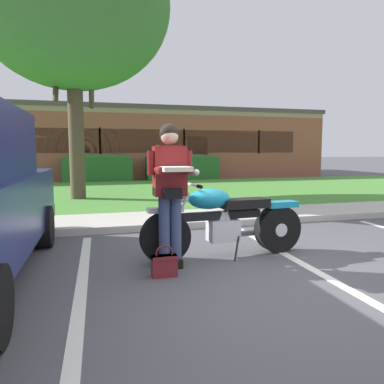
{
  "coord_description": "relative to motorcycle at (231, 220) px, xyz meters",
  "views": [
    {
      "loc": [
        -1.77,
        -3.74,
        1.39
      ],
      "look_at": [
        -0.42,
        0.99,
        0.85
      ],
      "focal_mm": 35.27,
      "sensor_mm": 36.0,
      "label": 1
    }
  ],
  "objects": [
    {
      "name": "rider_person",
      "position": [
        -0.86,
        -0.23,
        0.53
      ],
      "size": [
        0.54,
        0.59,
        1.7
      ],
      "color": "black",
      "rests_on": "ground"
    },
    {
      "name": "concrete_walk",
      "position": [
        -0.06,
        2.76,
        -0.44
      ],
      "size": [
        60.0,
        1.5,
        0.08
      ],
      "primitive_type": "cube",
      "color": "#B7B2A8",
      "rests_on": "ground"
    },
    {
      "name": "motorcycle",
      "position": [
        0.0,
        0.0,
        0.0
      ],
      "size": [
        2.24,
        0.82,
        1.18
      ],
      "color": "black",
      "rests_on": "ground"
    },
    {
      "name": "grass_lawn",
      "position": [
        -0.06,
        7.95,
        -0.45
      ],
      "size": [
        60.0,
        8.87,
        0.06
      ],
      "primitive_type": "cube",
      "color": "#478433",
      "rests_on": "ground"
    },
    {
      "name": "shade_tree",
      "position": [
        -2.02,
        6.43,
        4.76
      ],
      "size": [
        5.23,
        5.23,
        7.48
      ],
      "color": "#4C3D2D",
      "rests_on": "ground"
    },
    {
      "name": "ground_plane",
      "position": [
        -0.06,
        -0.8,
        -0.48
      ],
      "size": [
        140.0,
        140.0,
        0.0
      ],
      "primitive_type": "plane",
      "color": "#4C4C51"
    },
    {
      "name": "hedge_center_left",
      "position": [
        2.59,
        12.61,
        0.17
      ],
      "size": [
        3.36,
        0.9,
        1.24
      ],
      "color": "#286028",
      "rests_on": "ground"
    },
    {
      "name": "brick_building",
      "position": [
        -1.12,
        17.66,
        1.3
      ],
      "size": [
        23.44,
        9.11,
        3.55
      ],
      "color": "#93513D",
      "rests_on": "ground"
    },
    {
      "name": "curb_strip",
      "position": [
        -0.06,
        1.91,
        -0.42
      ],
      "size": [
        60.0,
        0.2,
        0.12
      ],
      "primitive_type": "cube",
      "color": "#B7B2A8",
      "rests_on": "ground"
    },
    {
      "name": "hedge_left",
      "position": [
        -1.27,
        12.61,
        0.17
      ],
      "size": [
        2.99,
        0.9,
        1.24
      ],
      "color": "#286028",
      "rests_on": "ground"
    },
    {
      "name": "handbag",
      "position": [
        -1.01,
        -0.56,
        -0.34
      ],
      "size": [
        0.28,
        0.13,
        0.36
      ],
      "color": "maroon",
      "rests_on": "ground"
    },
    {
      "name": "stall_stripe_1",
      "position": [
        0.73,
        -0.6,
        -0.48
      ],
      "size": [
        0.27,
        4.4,
        0.01
      ],
      "primitive_type": "cube",
      "rotation": [
        0.0,
        0.0,
        -0.03
      ],
      "color": "silver",
      "rests_on": "ground"
    },
    {
      "name": "stall_stripe_0",
      "position": [
        -1.89,
        -0.6,
        -0.48
      ],
      "size": [
        0.27,
        4.4,
        0.01
      ],
      "primitive_type": "cube",
      "rotation": [
        0.0,
        0.0,
        -0.03
      ],
      "color": "silver",
      "rests_on": "ground"
    }
  ]
}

